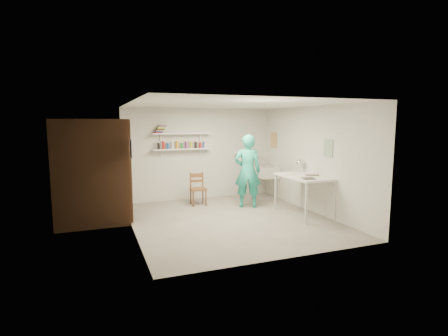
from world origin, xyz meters
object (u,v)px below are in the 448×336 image
object	(u,v)px
belfast_sink	(267,172)
desk_lamp	(300,163)
wooden_chair	(198,189)
work_table	(304,195)
wall_clock	(241,158)
man	(247,171)

from	to	relation	value
belfast_sink	desk_lamp	size ratio (longest dim) A/B	3.64
belfast_sink	wooden_chair	size ratio (longest dim) A/B	0.75
wooden_chair	belfast_sink	bearing A→B (deg)	8.39
work_table	desk_lamp	world-z (taller)	desk_lamp
wooden_chair	wall_clock	bearing A→B (deg)	-19.91
wooden_chair	desk_lamp	size ratio (longest dim) A/B	4.88
belfast_sink	desk_lamp	bearing A→B (deg)	-85.60
man	wooden_chair	distance (m)	1.31
belfast_sink	wall_clock	distance (m)	1.29
man	wall_clock	distance (m)	0.37
work_table	desk_lamp	size ratio (longest dim) A/B	8.00
belfast_sink	work_table	bearing A→B (deg)	-93.28
belfast_sink	wall_clock	world-z (taller)	wall_clock
man	work_table	world-z (taller)	man
work_table	desk_lamp	bearing A→B (deg)	67.58
belfast_sink	desk_lamp	xyz separation A→B (m)	(0.11, -1.40, 0.40)
wall_clock	wooden_chair	xyz separation A→B (m)	(-0.97, 0.41, -0.77)
wall_clock	work_table	world-z (taller)	wall_clock
wall_clock	desk_lamp	bearing A→B (deg)	-13.61
man	work_table	distance (m)	1.47
wall_clock	desk_lamp	world-z (taller)	wall_clock
belfast_sink	desk_lamp	distance (m)	1.45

